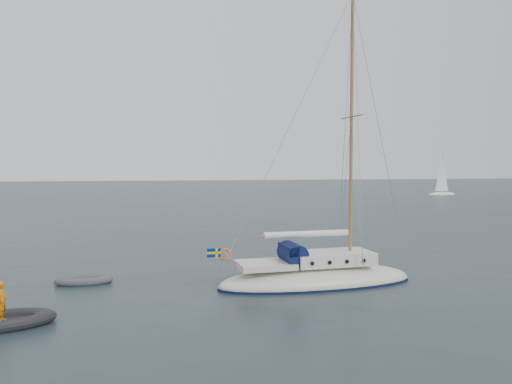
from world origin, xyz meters
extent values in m
plane|color=black|center=(0.00, 0.00, 0.00)|extent=(300.00, 300.00, 0.00)
ellipsoid|color=beige|center=(0.25, -1.43, 0.17)|extent=(9.98, 3.10, 1.66)
cube|color=#EEE6D0|center=(1.03, -1.43, 1.31)|extent=(3.99, 2.11, 0.61)
cube|color=beige|center=(-2.41, -1.43, 1.13)|extent=(2.66, 2.11, 0.28)
cylinder|color=#0D153E|center=(-1.02, -1.43, 1.61)|extent=(1.06, 1.83, 1.06)
cube|color=#0D153E|center=(-1.25, -1.43, 1.83)|extent=(0.50, 1.83, 0.44)
cylinder|color=olive|center=(2.03, -1.43, 7.65)|extent=(0.17, 0.17, 13.30)
cylinder|color=olive|center=(2.03, -1.43, 8.32)|extent=(0.06, 2.44, 0.06)
cylinder|color=olive|center=(-0.30, -1.43, 2.49)|extent=(4.66, 0.11, 0.11)
cylinder|color=silver|center=(-0.30, -1.43, 2.55)|extent=(4.33, 0.31, 0.31)
cylinder|color=#9D9CA5|center=(-4.18, -1.43, 1.61)|extent=(0.04, 2.44, 0.04)
torus|color=#F1590C|center=(-4.24, -0.77, 1.61)|extent=(0.60, 0.11, 0.60)
cylinder|color=olive|center=(-4.57, -1.43, 1.50)|extent=(0.03, 0.03, 1.00)
cube|color=navy|center=(-4.90, -1.43, 1.83)|extent=(0.67, 0.02, 0.42)
cube|color=#FFC100|center=(-4.90, -1.43, 1.83)|extent=(0.69, 0.03, 0.10)
cube|color=#FFC100|center=(-4.78, -1.43, 1.83)|extent=(0.10, 0.03, 0.44)
cylinder|color=black|center=(-0.41, -0.37, 1.31)|extent=(0.20, 0.07, 0.20)
cylinder|color=black|center=(-0.41, -2.50, 1.31)|extent=(0.20, 0.07, 0.20)
cylinder|color=black|center=(0.47, -0.37, 1.31)|extent=(0.20, 0.07, 0.20)
cylinder|color=black|center=(0.47, -2.50, 1.31)|extent=(0.20, 0.07, 0.20)
cylinder|color=black|center=(1.36, -0.37, 1.31)|extent=(0.20, 0.07, 0.20)
cylinder|color=black|center=(1.36, -2.50, 1.31)|extent=(0.20, 0.07, 0.20)
cylinder|color=black|center=(2.25, -0.37, 1.31)|extent=(0.20, 0.07, 0.20)
cylinder|color=black|center=(2.25, -2.50, 1.31)|extent=(0.20, 0.07, 0.20)
cube|color=#454449|center=(-11.16, 0.85, 0.12)|extent=(1.73, 0.71, 0.10)
imported|color=orange|center=(-13.04, -5.55, 0.95)|extent=(0.41, 0.58, 1.51)
ellipsoid|color=silver|center=(44.62, 61.84, 0.05)|extent=(6.09, 2.03, 1.01)
cylinder|color=#9D9CA5|center=(44.62, 61.84, 4.06)|extent=(0.10, 0.10, 7.10)
cone|color=silver|center=(44.57, 61.84, 4.06)|extent=(3.25, 3.25, 6.59)
camera|label=1|loc=(-7.08, -24.90, 6.02)|focal=35.00mm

